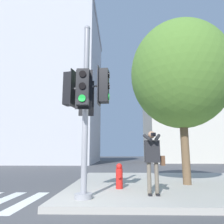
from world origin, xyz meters
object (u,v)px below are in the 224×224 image
street_tree (181,74)px  person_photographer (153,156)px  traffic_signal_pole (86,98)px  fire_hydrant (119,176)px

street_tree → person_photographer: bearing=-126.6°
traffic_signal_pole → street_tree: size_ratio=0.75×
traffic_signal_pole → person_photographer: traffic_signal_pole is taller
fire_hydrant → person_photographer: bearing=-48.8°
person_photographer → street_tree: bearing=53.4°
fire_hydrant → traffic_signal_pole: bearing=-120.3°
person_photographer → street_tree: 3.98m
traffic_signal_pole → person_photographer: size_ratio=2.74×
person_photographer → fire_hydrant: 1.52m
traffic_signal_pole → fire_hydrant: 2.77m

